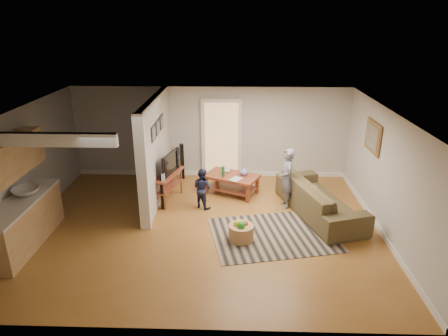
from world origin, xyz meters
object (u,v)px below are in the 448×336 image
at_px(toy_basket, 241,232).
at_px(toddler, 203,207).
at_px(coffee_table, 233,179).
at_px(tv_console, 167,176).
at_px(speaker_left, 162,191).
at_px(child, 285,206).
at_px(speaker_right, 182,162).
at_px(sofa, 318,214).

height_order(toy_basket, toddler, toddler).
xyz_separation_m(coffee_table, tv_console, (-1.56, -0.47, 0.26)).
bearing_deg(coffee_table, speaker_left, -151.00).
relative_size(child, toddler, 1.49).
distance_m(speaker_right, child, 3.17).
height_order(coffee_table, speaker_right, speaker_right).
bearing_deg(toy_basket, child, 55.72).
distance_m(speaker_left, child, 2.92).
bearing_deg(speaker_left, tv_console, 75.02).
xyz_separation_m(speaker_left, toy_basket, (1.82, -1.35, -0.26)).
distance_m(toy_basket, child, 1.90).
relative_size(tv_console, toddler, 1.26).
relative_size(coffee_table, tv_console, 1.23).
xyz_separation_m(sofa, toy_basket, (-1.78, -1.20, 0.19)).
height_order(coffee_table, toy_basket, coffee_table).
height_order(tv_console, speaker_left, tv_console).
bearing_deg(toddler, coffee_table, -96.07).
relative_size(speaker_right, toddler, 1.04).
bearing_deg(speaker_right, sofa, -50.75).
bearing_deg(sofa, coffee_table, 44.60).
bearing_deg(speaker_right, child, -51.79).
bearing_deg(tv_console, toy_basket, -30.32).
height_order(sofa, child, child).
bearing_deg(toddler, sofa, -149.67).
bearing_deg(toy_basket, speaker_right, 116.51).
height_order(sofa, toddler, toddler).
relative_size(sofa, speaker_left, 2.93).
xyz_separation_m(sofa, tv_console, (-3.54, 0.57, 0.66)).
height_order(speaker_left, toy_basket, speaker_left).
height_order(child, toddler, child).
distance_m(speaker_left, toy_basket, 2.28).
relative_size(speaker_left, toddler, 0.93).
xyz_separation_m(speaker_right, toddler, (0.70, -1.74, -0.50)).
bearing_deg(speaker_right, speaker_left, -116.81).
bearing_deg(coffee_table, toy_basket, -84.99).
relative_size(sofa, speaker_right, 2.62).
xyz_separation_m(coffee_table, toy_basket, (0.20, -2.25, -0.21)).
bearing_deg(child, toddler, -92.10).
distance_m(child, toddler, 1.97).
bearing_deg(speaker_left, speaker_right, 76.38).
bearing_deg(child, coffee_table, -123.43).
relative_size(sofa, tv_console, 2.17).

